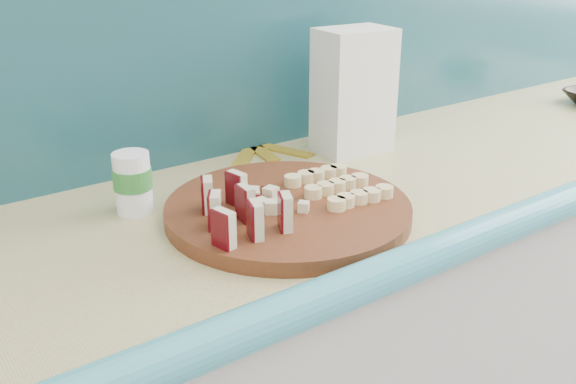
# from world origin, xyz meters

# --- Properties ---
(kitchen_counter) EXTENTS (2.20, 0.63, 0.91)m
(kitchen_counter) POSITION_xyz_m (0.10, 1.50, 0.46)
(kitchen_counter) COLOR beige
(kitchen_counter) RESTS_ON ground
(backsplash) EXTENTS (2.20, 0.02, 0.50)m
(backsplash) POSITION_xyz_m (0.10, 1.79, 1.16)
(backsplash) COLOR teal
(backsplash) RESTS_ON kitchen_counter
(cutting_board) EXTENTS (0.44, 0.44, 0.03)m
(cutting_board) POSITION_xyz_m (-0.38, 1.44, 0.92)
(cutting_board) COLOR #4D2510
(cutting_board) RESTS_ON kitchen_counter
(apple_wedges) EXTENTS (0.13, 0.16, 0.06)m
(apple_wedges) POSITION_xyz_m (-0.50, 1.41, 0.96)
(apple_wedges) COLOR beige
(apple_wedges) RESTS_ON cutting_board
(apple_chunks) EXTENTS (0.06, 0.07, 0.02)m
(apple_chunks) POSITION_xyz_m (-0.41, 1.44, 0.95)
(apple_chunks) COLOR #F2E4C2
(apple_chunks) RESTS_ON cutting_board
(banana_slices) EXTENTS (0.14, 0.16, 0.02)m
(banana_slices) POSITION_xyz_m (-0.28, 1.43, 0.95)
(banana_slices) COLOR beige
(banana_slices) RESTS_ON cutting_board
(flour_bag) EXTENTS (0.16, 0.12, 0.26)m
(flour_bag) POSITION_xyz_m (-0.06, 1.64, 1.04)
(flour_bag) COLOR white
(flour_bag) RESTS_ON kitchen_counter
(canister) EXTENTS (0.07, 0.07, 0.11)m
(canister) POSITION_xyz_m (-0.59, 1.61, 0.97)
(canister) COLOR white
(canister) RESTS_ON kitchen_counter
(banana_peel) EXTENTS (0.20, 0.17, 0.01)m
(banana_peel) POSITION_xyz_m (-0.24, 1.73, 0.91)
(banana_peel) COLOR gold
(banana_peel) RESTS_ON kitchen_counter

